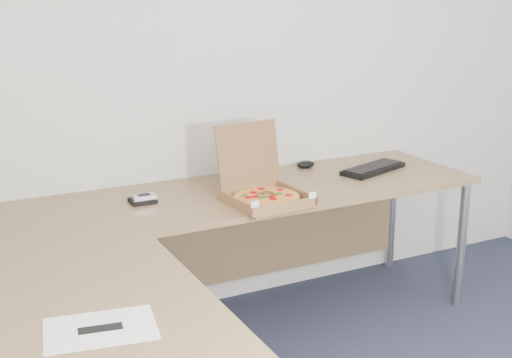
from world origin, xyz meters
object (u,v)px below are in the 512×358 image
wallet (143,201)px  keyboard (373,169)px  desk (209,236)px  pizza_box (265,193)px  drinking_glass (246,169)px

wallet → keyboard: bearing=-1.4°
desk → pizza_box: pizza_box is taller
wallet → desk: bearing=-74.8°
desk → wallet: size_ratio=21.76×
pizza_box → drinking_glass: pizza_box is taller
pizza_box → keyboard: size_ratio=0.96×
desk → pizza_box: bearing=31.0°
drinking_glass → wallet: 0.61m
pizza_box → wallet: pizza_box is taller
drinking_glass → wallet: drinking_glass is taller
desk → keyboard: (1.15, 0.44, 0.04)m
desk → pizza_box: 0.45m
drinking_glass → desk: bearing=-128.2°
desk → keyboard: 1.23m
desk → keyboard: keyboard is taller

